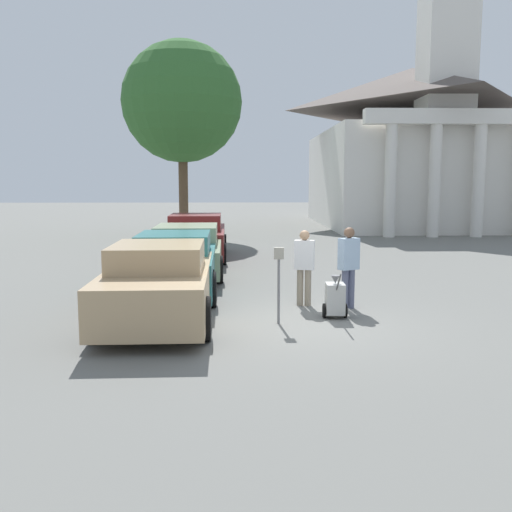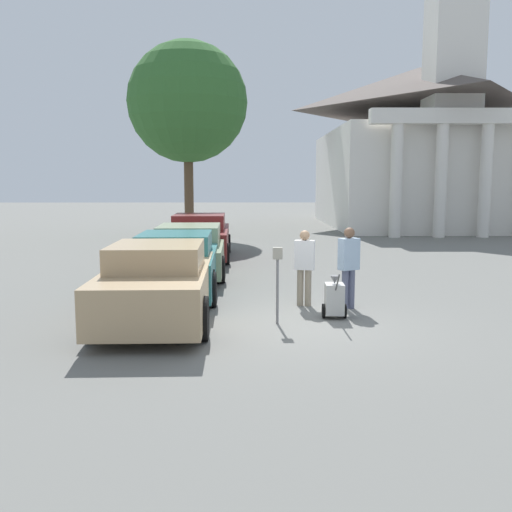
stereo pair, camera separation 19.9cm
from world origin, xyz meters
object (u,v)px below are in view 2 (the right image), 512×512
(parked_car_teal, at_px, (176,265))
(church, at_px, (419,140))
(parked_car_maroon, at_px, (200,238))
(person_worker, at_px, (304,263))
(parked_car_tan, at_px, (159,284))
(parked_car_sage, at_px, (190,251))
(parking_meter, at_px, (278,271))
(person_supervisor, at_px, (349,263))
(equipment_cart, at_px, (334,299))

(parked_car_teal, height_order, church, church)
(parked_car_maroon, bearing_deg, church, 49.96)
(parked_car_maroon, height_order, person_worker, person_worker)
(parked_car_tan, distance_m, parked_car_teal, 2.60)
(parked_car_tan, height_order, parked_car_sage, parked_car_tan)
(parked_car_teal, distance_m, church, 24.46)
(parking_meter, distance_m, church, 26.01)
(person_worker, bearing_deg, parked_car_teal, -12.98)
(parking_meter, bearing_deg, parked_car_maroon, 104.03)
(parked_car_teal, xyz_separation_m, parked_car_sage, (0.00, 2.99, -0.03))
(person_supervisor, distance_m, equipment_cart, 1.08)
(parked_car_teal, bearing_deg, parked_car_sage, 88.50)
(parking_meter, relative_size, church, 0.07)
(parked_car_teal, xyz_separation_m, person_worker, (2.92, -1.33, 0.22))
(parked_car_tan, height_order, person_supervisor, person_supervisor)
(equipment_cart, bearing_deg, parked_car_maroon, 113.77)
(parked_car_teal, distance_m, person_worker, 3.22)
(parked_car_sage, height_order, person_worker, person_worker)
(parked_car_teal, relative_size, person_supervisor, 2.77)
(parked_car_tan, xyz_separation_m, equipment_cart, (3.41, 0.17, -0.34))
(parked_car_maroon, xyz_separation_m, church, (11.77, 14.77, 4.35))
(parking_meter, height_order, person_worker, person_worker)
(person_supervisor, bearing_deg, parked_car_maroon, -92.22)
(parking_meter, distance_m, equipment_cart, 1.37)
(person_worker, bearing_deg, parked_car_maroon, -57.35)
(parked_car_maroon, relative_size, person_supervisor, 2.85)
(parked_car_teal, distance_m, parked_car_sage, 2.99)
(parked_car_tan, relative_size, parked_car_sage, 0.91)
(church, bearing_deg, person_supervisor, -109.37)
(parking_meter, xyz_separation_m, equipment_cart, (1.14, 0.44, -0.62))
(parked_car_maroon, xyz_separation_m, person_worker, (2.92, -7.54, 0.20))
(parked_car_teal, bearing_deg, church, 59.22)
(person_supervisor, relative_size, church, 0.08)
(parked_car_tan, relative_size, equipment_cart, 4.76)
(person_supervisor, height_order, equipment_cart, person_supervisor)
(parked_car_tan, bearing_deg, parked_car_maroon, 88.51)
(parked_car_tan, height_order, parked_car_teal, parked_car_tan)
(parking_meter, height_order, person_supervisor, person_supervisor)
(parked_car_tan, height_order, parked_car_maroon, parked_car_maroon)
(person_supervisor, bearing_deg, parked_car_tan, -13.88)
(church, bearing_deg, person_worker, -111.64)
(person_worker, height_order, church, church)
(person_worker, bearing_deg, church, -100.15)
(parking_meter, distance_m, person_supervisor, 1.99)
(parked_car_sage, height_order, equipment_cart, parked_car_sage)
(parked_car_sage, xyz_separation_m, equipment_cart, (3.41, -5.42, -0.29))
(parked_car_maroon, height_order, church, church)
(person_supervisor, bearing_deg, parking_meter, 10.74)
(church, bearing_deg, parked_car_tan, -116.52)
(parking_meter, xyz_separation_m, person_worker, (0.65, 1.55, -0.08))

